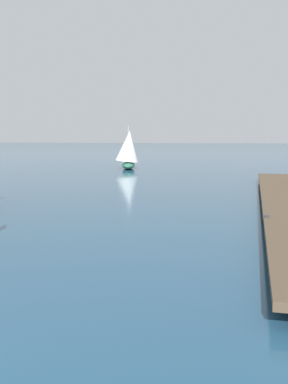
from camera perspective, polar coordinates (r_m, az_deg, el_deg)
The scene contains 2 objects.
floating_dock at distance 18.56m, azimuth 17.40°, elevation -0.94°, with size 2.35×24.00×0.53m.
distant_sailboat at distance 39.85m, azimuth -2.00°, elevation 5.37°, with size 2.75×4.19×3.76m.
Camera 1 is at (5.55, -2.39, 2.82)m, focal length 42.07 mm.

